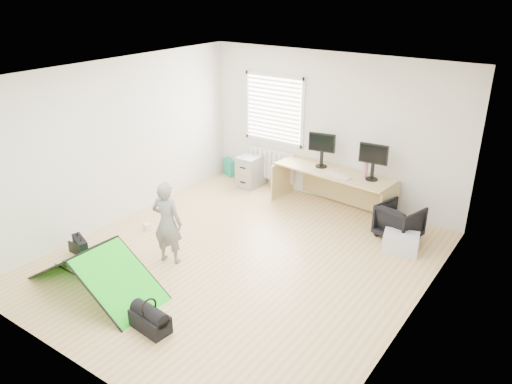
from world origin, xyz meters
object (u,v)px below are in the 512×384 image
Objects in this scene: kite at (95,269)px; duffel_bag at (150,321)px; office_chair at (399,221)px; storage_crate at (401,243)px; filing_cabinet at (251,171)px; desk at (332,190)px; laptop_bag at (81,247)px; monitor_right at (373,167)px; person at (167,223)px; monitor_left at (322,155)px; thermos at (366,169)px.

duffel_bag is (1.21, -0.19, -0.19)m from kite.
storage_crate is (0.19, -0.41, -0.14)m from office_chair.
kite is at bearing -83.84° from filing_cabinet.
filing_cabinet is at bearing -176.68° from desk.
laptop_bag is at bearing 169.59° from duffel_bag.
office_chair is at bearing 114.56° from storage_crate.
monitor_right is 1.19× the size of laptop_bag.
kite is 0.97m from laptop_bag.
duffel_bag is at bearing -68.91° from filing_cabinet.
duffel_bag is at bearing -87.36° from desk.
person reaches higher than laptop_bag.
person is at bearing -115.22° from monitor_left.
laptop_bag is (-3.85, -2.88, 0.01)m from storage_crate.
monitor_left is 4.33m from kite.
filing_cabinet reaches higher than storage_crate.
desk is at bearing 153.89° from storage_crate.
thermos reaches higher than desk.
thermos is 0.54× the size of duffel_bag.
filing_cabinet is at bearing 116.21° from duffel_bag.
desk is 0.66m from monitor_left.
laptop_bag is at bearing 156.50° from kite.
duffel_bag is at bearing -7.03° from kite.
storage_crate is (2.98, 3.29, -0.16)m from kite.
laptop_bag is (-0.47, -3.71, -0.16)m from filing_cabinet.
person is at bearing -119.14° from thermos.
storage_crate is at bearing -155.09° from person.
filing_cabinet is 3.14m from person.
filing_cabinet is 1.21× the size of storage_crate.
duffel_bag is at bearing 110.98° from person.
monitor_left is at bearing 0.47° from filing_cabinet.
duffel_bag is (-1.58, -3.90, -0.17)m from office_chair.
kite is at bearing -103.83° from desk.
desk reaches higher than duffel_bag.
monitor_left is 1.00× the size of monitor_right.
desk reaches higher than kite.
desk is 1.41m from office_chair.
thermos is (0.56, 0.05, 0.50)m from desk.
monitor_left reaches higher than storage_crate.
monitor_right is at bearing -18.73° from thermos.
kite is (-1.99, -4.11, -0.56)m from thermos.
thermos is 4.59m from kite.
duffel_bag is (1.61, -4.31, -0.20)m from filing_cabinet.
desk is 1.09× the size of kite.
thermos is 0.53× the size of storage_crate.
filing_cabinet is at bearing 166.18° from storage_crate.
filing_cabinet is at bearing 8.68° from office_chair.
person reaches higher than desk.
storage_crate is 4.81m from laptop_bag.
office_chair is at bearing -32.76° from monitor_right.
desk is at bearing 1.85° from office_chair.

